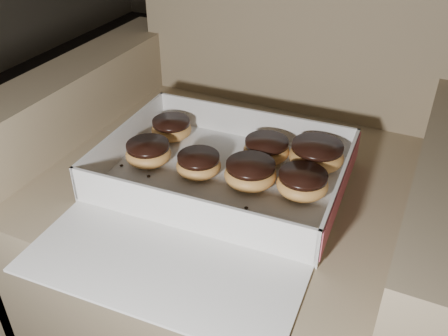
% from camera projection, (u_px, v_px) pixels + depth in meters
% --- Properties ---
extents(armchair, '(0.90, 0.76, 0.94)m').
position_uv_depth(armchair, '(245.00, 199.00, 1.10)').
color(armchair, '#877456').
rests_on(armchair, floor).
extents(bakery_box, '(0.46, 0.53, 0.07)m').
position_uv_depth(bakery_box, '(216.00, 188.00, 0.90)').
color(bakery_box, white).
rests_on(bakery_box, armchair).
extents(donut_a, '(0.09, 0.09, 0.04)m').
position_uv_depth(donut_a, '(148.00, 153.00, 0.97)').
color(donut_a, '#E8AA51').
rests_on(donut_a, bakery_box).
extents(donut_b, '(0.09, 0.09, 0.05)m').
position_uv_depth(donut_b, '(266.00, 149.00, 0.98)').
color(donut_b, '#E8AA51').
rests_on(donut_b, bakery_box).
extents(donut_c, '(0.09, 0.09, 0.04)m').
position_uv_depth(donut_c, '(199.00, 164.00, 0.94)').
color(donut_c, '#E8AA51').
rests_on(donut_c, bakery_box).
extents(donut_d, '(0.09, 0.09, 0.05)m').
position_uv_depth(donut_d, '(302.00, 183.00, 0.88)').
color(donut_d, '#E8AA51').
rests_on(donut_d, bakery_box).
extents(donut_e, '(0.09, 0.09, 0.04)m').
position_uv_depth(donut_e, '(171.00, 128.00, 1.05)').
color(donut_e, '#E8AA51').
rests_on(donut_e, bakery_box).
extents(donut_f, '(0.11, 0.11, 0.05)m').
position_uv_depth(donut_f, '(316.00, 155.00, 0.96)').
color(donut_f, '#E8AA51').
rests_on(donut_f, bakery_box).
extents(donut_g, '(0.10, 0.10, 0.05)m').
position_uv_depth(donut_g, '(250.00, 173.00, 0.91)').
color(donut_g, '#E8AA51').
rests_on(donut_g, bakery_box).
extents(crumb_a, '(0.01, 0.01, 0.00)m').
position_uv_depth(crumb_a, '(246.00, 208.00, 0.86)').
color(crumb_a, black).
rests_on(crumb_a, bakery_box).
extents(crumb_b, '(0.01, 0.01, 0.00)m').
position_uv_depth(crumb_b, '(163.00, 207.00, 0.86)').
color(crumb_b, black).
rests_on(crumb_b, bakery_box).
extents(crumb_c, '(0.01, 0.01, 0.00)m').
position_uv_depth(crumb_c, '(149.00, 176.00, 0.94)').
color(crumb_c, black).
rests_on(crumb_c, bakery_box).
extents(crumb_d, '(0.01, 0.01, 0.00)m').
position_uv_depth(crumb_d, '(169.00, 194.00, 0.89)').
color(crumb_d, black).
rests_on(crumb_d, bakery_box).
extents(crumb_e, '(0.01, 0.01, 0.00)m').
position_uv_depth(crumb_e, '(121.00, 165.00, 0.97)').
color(crumb_e, black).
rests_on(crumb_e, bakery_box).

